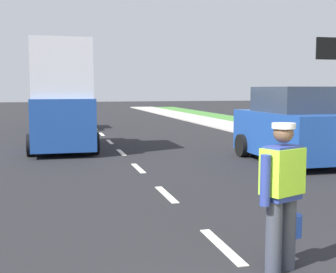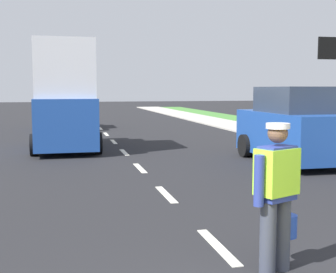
{
  "view_description": "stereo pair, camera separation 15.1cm",
  "coord_description": "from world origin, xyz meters",
  "px_view_note": "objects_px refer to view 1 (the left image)",
  "views": [
    {
      "loc": [
        -2.09,
        -2.7,
        2.04
      ],
      "look_at": [
        0.1,
        5.98,
        1.1
      ],
      "focal_mm": 48.85,
      "sensor_mm": 36.0,
      "label": 1
    },
    {
      "loc": [
        -1.94,
        -2.74,
        2.04
      ],
      "look_at": [
        0.1,
        5.98,
        1.1
      ],
      "focal_mm": 48.85,
      "sensor_mm": 36.0,
      "label": 2
    }
  ],
  "objects_px": {
    "delivery_truck": "(62,102)",
    "car_oncoming_second": "(61,111)",
    "road_worker": "(283,189)",
    "car_parked_curbside": "(291,127)"
  },
  "relations": [
    {
      "from": "road_worker",
      "to": "car_oncoming_second",
      "type": "height_order",
      "value": "car_oncoming_second"
    },
    {
      "from": "road_worker",
      "to": "car_oncoming_second",
      "type": "relative_size",
      "value": 0.44
    },
    {
      "from": "car_parked_curbside",
      "to": "car_oncoming_second",
      "type": "distance_m",
      "value": 13.73
    },
    {
      "from": "delivery_truck",
      "to": "car_parked_curbside",
      "type": "bearing_deg",
      "value": -33.95
    },
    {
      "from": "car_parked_curbside",
      "to": "delivery_truck",
      "type": "bearing_deg",
      "value": 146.05
    },
    {
      "from": "delivery_truck",
      "to": "car_parked_curbside",
      "type": "height_order",
      "value": "delivery_truck"
    },
    {
      "from": "delivery_truck",
      "to": "car_oncoming_second",
      "type": "distance_m",
      "value": 8.26
    },
    {
      "from": "car_oncoming_second",
      "to": "delivery_truck",
      "type": "bearing_deg",
      "value": -90.72
    },
    {
      "from": "car_parked_curbside",
      "to": "car_oncoming_second",
      "type": "relative_size",
      "value": 1.04
    },
    {
      "from": "delivery_truck",
      "to": "car_oncoming_second",
      "type": "relative_size",
      "value": 1.21
    }
  ]
}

